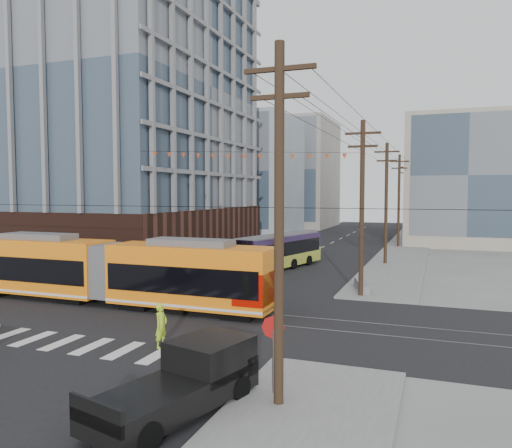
# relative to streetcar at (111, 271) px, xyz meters

# --- Properties ---
(ground) EXTENTS (160.00, 160.00, 0.00)m
(ground) POSITION_rel_streetcar_xyz_m (5.09, -4.18, -1.93)
(ground) COLOR slate
(office_building) EXTENTS (30.00, 25.00, 28.60)m
(office_building) POSITION_rel_streetcar_xyz_m (-16.91, 18.82, 12.37)
(office_building) COLOR #381E16
(office_building) RESTS_ON ground
(bg_bldg_nw_near) EXTENTS (18.00, 16.00, 18.00)m
(bg_bldg_nw_near) POSITION_rel_streetcar_xyz_m (-11.91, 47.82, 7.07)
(bg_bldg_nw_near) COLOR #8C99A5
(bg_bldg_nw_near) RESTS_ON ground
(bg_bldg_ne_near) EXTENTS (14.00, 14.00, 16.00)m
(bg_bldg_ne_near) POSITION_rel_streetcar_xyz_m (21.09, 43.82, 6.07)
(bg_bldg_ne_near) COLOR gray
(bg_bldg_ne_near) RESTS_ON ground
(bg_bldg_nw_far) EXTENTS (16.00, 18.00, 20.00)m
(bg_bldg_nw_far) POSITION_rel_streetcar_xyz_m (-8.91, 67.82, 8.07)
(bg_bldg_nw_far) COLOR gray
(bg_bldg_nw_far) RESTS_ON ground
(bg_bldg_ne_far) EXTENTS (16.00, 16.00, 14.00)m
(bg_bldg_ne_far) POSITION_rel_streetcar_xyz_m (23.09, 63.82, 5.07)
(bg_bldg_ne_far) COLOR #8C99A5
(bg_bldg_ne_far) RESTS_ON ground
(utility_pole_near) EXTENTS (0.30, 0.30, 11.00)m
(utility_pole_near) POSITION_rel_streetcar_xyz_m (13.59, -10.18, 3.57)
(utility_pole_near) COLOR black
(utility_pole_near) RESTS_ON ground
(utility_pole_far) EXTENTS (0.30, 0.30, 11.00)m
(utility_pole_far) POSITION_rel_streetcar_xyz_m (13.59, 51.82, 3.57)
(utility_pole_far) COLOR black
(utility_pole_far) RESTS_ON ground
(streetcar) EXTENTS (20.05, 3.01, 3.86)m
(streetcar) POSITION_rel_streetcar_xyz_m (0.00, 0.00, 0.00)
(streetcar) COLOR orange
(streetcar) RESTS_ON ground
(city_bus) EXTENTS (4.96, 10.95, 3.04)m
(city_bus) POSITION_rel_streetcar_xyz_m (5.27, 16.35, -0.41)
(city_bus) COLOR #2B1B40
(city_bus) RESTS_ON ground
(pickup_truck) EXTENTS (3.42, 6.01, 1.93)m
(pickup_truck) POSITION_rel_streetcar_xyz_m (10.90, -11.75, -0.97)
(pickup_truck) COLOR black
(pickup_truck) RESTS_ON ground
(parked_car_silver) EXTENTS (2.21, 4.90, 1.56)m
(parked_car_silver) POSITION_rel_streetcar_xyz_m (0.18, 11.60, -1.15)
(parked_car_silver) COLOR #AFB1B4
(parked_car_silver) RESTS_ON ground
(parked_car_white) EXTENTS (3.18, 4.85, 1.31)m
(parked_car_white) POSITION_rel_streetcar_xyz_m (-0.85, 14.23, -1.28)
(parked_car_white) COLOR silver
(parked_car_white) RESTS_ON ground
(parked_car_grey) EXTENTS (3.53, 5.21, 1.33)m
(parked_car_grey) POSITION_rel_streetcar_xyz_m (-0.71, 19.53, -1.27)
(parked_car_grey) COLOR slate
(parked_car_grey) RESTS_ON ground
(pedestrian) EXTENTS (0.50, 0.72, 1.89)m
(pedestrian) POSITION_rel_streetcar_xyz_m (7.13, -6.26, -0.98)
(pedestrian) COLOR #B0E128
(pedestrian) RESTS_ON ground
(stop_sign) EXTENTS (0.86, 0.86, 2.49)m
(stop_sign) POSITION_rel_streetcar_xyz_m (13.19, -9.50, -0.69)
(stop_sign) COLOR #A81211
(stop_sign) RESTS_ON ground
(jersey_barrier) EXTENTS (1.76, 3.60, 0.70)m
(jersey_barrier) POSITION_rel_streetcar_xyz_m (13.39, 8.62, -1.58)
(jersey_barrier) COLOR slate
(jersey_barrier) RESTS_ON ground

